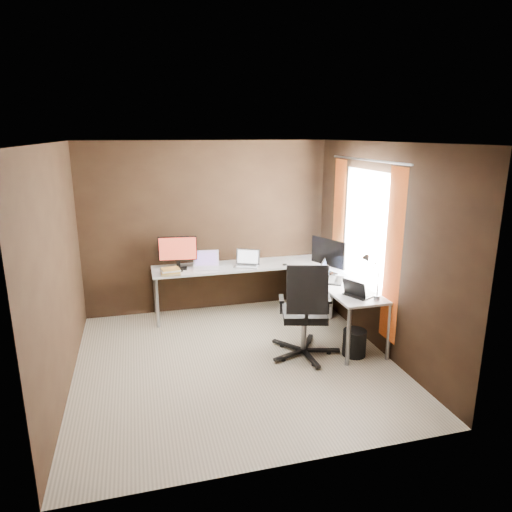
{
  "coord_description": "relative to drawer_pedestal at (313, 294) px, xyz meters",
  "views": [
    {
      "loc": [
        -1.0,
        -4.75,
        2.59
      ],
      "look_at": [
        0.51,
        0.95,
        1.0
      ],
      "focal_mm": 32.0,
      "sensor_mm": 36.0,
      "label": 1
    }
  ],
  "objects": [
    {
      "name": "mouse_left",
      "position": [
        -1.9,
        0.21,
        0.45
      ],
      "size": [
        0.11,
        0.09,
        0.04
      ],
      "primitive_type": "ellipsoid",
      "rotation": [
        0.0,
        0.0,
        -0.41
      ],
      "color": "black",
      "rests_on": "desk"
    },
    {
      "name": "drawer_pedestal",
      "position": [
        0.0,
        0.0,
        0.0
      ],
      "size": [
        0.42,
        0.5,
        0.6
      ],
      "primitive_type": "cube",
      "color": "white",
      "rests_on": "ground"
    },
    {
      "name": "office_chair",
      "position": [
        -0.59,
        -1.21,
        0.05
      ],
      "size": [
        0.66,
        0.69,
        1.18
      ],
      "rotation": [
        0.0,
        0.0,
        -0.27
      ],
      "color": "black",
      "rests_on": "ground"
    },
    {
      "name": "mouse_corner",
      "position": [
        -0.39,
        0.15,
        0.44
      ],
      "size": [
        0.08,
        0.06,
        0.03
      ],
      "primitive_type": "ellipsoid",
      "rotation": [
        0.0,
        0.0,
        0.14
      ],
      "color": "black",
      "rests_on": "desk"
    },
    {
      "name": "laptop_silver",
      "position": [
        -0.93,
        0.28,
        0.48
      ],
      "size": [
        0.42,
        0.37,
        0.23
      ],
      "rotation": [
        0.0,
        0.0,
        -0.45
      ],
      "color": "silver",
      "rests_on": "desk"
    },
    {
      "name": "laptop_white",
      "position": [
        -1.51,
        0.32,
        0.48
      ],
      "size": [
        0.4,
        0.31,
        0.24
      ],
      "rotation": [
        0.0,
        0.0,
        -0.16
      ],
      "color": "white",
      "rests_on": "desk"
    },
    {
      "name": "wastebasket",
      "position": [
        -0.0,
        -1.36,
        -0.14
      ],
      "size": [
        0.37,
        0.37,
        0.32
      ],
      "primitive_type": "cylinder",
      "rotation": [
        0.0,
        0.0,
        -0.42
      ],
      "color": "black",
      "rests_on": "ground"
    },
    {
      "name": "laptop_black_small",
      "position": [
        0.02,
        -1.3,
        0.48
      ],
      "size": [
        0.34,
        0.38,
        0.21
      ],
      "rotation": [
        0.0,
        0.0,
        2.03
      ],
      "color": "black",
      "rests_on": "desk"
    },
    {
      "name": "desk",
      "position": [
        -0.59,
        -0.11,
        0.38
      ],
      "size": [
        2.65,
        2.25,
        0.73
      ],
      "color": "white",
      "rests_on": "ground"
    },
    {
      "name": "laptop_black_big",
      "position": [
        -0.05,
        -0.66,
        0.48
      ],
      "size": [
        0.43,
        0.47,
        0.25
      ],
      "rotation": [
        0.0,
        0.0,
        1.02
      ],
      "color": "black",
      "rests_on": "desk"
    },
    {
      "name": "monitor_right",
      "position": [
        0.05,
        -0.37,
        0.71
      ],
      "size": [
        0.26,
        0.56,
        0.49
      ],
      "rotation": [
        0.0,
        0.0,
        1.98
      ],
      "color": "black",
      "rests_on": "desk"
    },
    {
      "name": "desk_lamp",
      "position": [
        0.13,
        -1.4,
        0.76
      ],
      "size": [
        0.18,
        0.21,
        0.53
      ],
      "rotation": [
        0.0,
        0.0,
        -0.4
      ],
      "color": "slate",
      "rests_on": "desk"
    },
    {
      "name": "book_stack",
      "position": [
        -2.03,
        0.15,
        0.47
      ],
      "size": [
        0.27,
        0.23,
        0.08
      ],
      "rotation": [
        0.0,
        0.0,
        0.07
      ],
      "color": "tan",
      "rests_on": "desk"
    },
    {
      "name": "monitor_left",
      "position": [
        -1.9,
        0.38,
        0.69
      ],
      "size": [
        0.54,
        0.18,
        0.47
      ],
      "rotation": [
        0.0,
        0.0,
        -0.13
      ],
      "color": "black",
      "rests_on": "desk"
    },
    {
      "name": "room",
      "position": [
        -1.09,
        -1.08,
        0.98
      ],
      "size": [
        3.6,
        3.6,
        2.5
      ],
      "color": "beige",
      "rests_on": "ground"
    }
  ]
}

